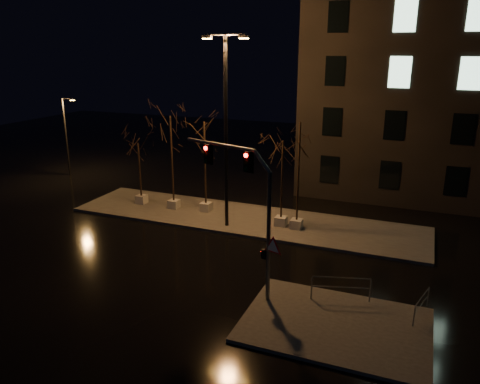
% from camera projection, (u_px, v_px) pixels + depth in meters
% --- Properties ---
extents(ground, '(90.00, 90.00, 0.00)m').
position_uv_depth(ground, '(201.00, 259.00, 23.73)').
color(ground, black).
rests_on(ground, ground).
extents(median, '(22.00, 5.00, 0.15)m').
position_uv_depth(median, '(244.00, 219.00, 29.03)').
color(median, '#44423C').
rests_on(median, ground).
extents(sidewalk_corner, '(7.00, 5.00, 0.15)m').
position_uv_depth(sidewalk_corner, '(335.00, 325.00, 17.93)').
color(sidewalk_corner, '#44423C').
rests_on(sidewalk_corner, ground).
extents(tree_0, '(1.80, 1.80, 4.24)m').
position_uv_depth(tree_0, '(139.00, 157.00, 30.80)').
color(tree_0, '#B4B3A8').
rests_on(tree_0, median).
extents(tree_1, '(1.80, 1.80, 6.22)m').
position_uv_depth(tree_1, '(171.00, 137.00, 29.39)').
color(tree_1, '#B4B3A8').
rests_on(tree_1, median).
extents(tree_2, '(1.80, 1.80, 5.92)m').
position_uv_depth(tree_2, '(205.00, 142.00, 28.94)').
color(tree_2, '#B4B3A8').
rests_on(tree_2, median).
extents(tree_3, '(1.80, 1.80, 5.23)m').
position_uv_depth(tree_3, '(283.00, 160.00, 26.58)').
color(tree_3, '#B4B3A8').
rests_on(tree_3, median).
extents(tree_4, '(1.80, 1.80, 6.40)m').
position_uv_depth(tree_4, '(299.00, 147.00, 25.89)').
color(tree_4, '#B4B3A8').
rests_on(tree_4, median).
extents(traffic_signal_mast, '(4.95, 1.70, 6.33)m').
position_uv_depth(traffic_signal_mast, '(249.00, 200.00, 19.02)').
color(traffic_signal_mast, '#595C60').
rests_on(traffic_signal_mast, sidewalk_corner).
extents(streetlight_main, '(2.70, 0.38, 10.82)m').
position_uv_depth(streetlight_main, '(226.00, 120.00, 25.96)').
color(streetlight_main, black).
rests_on(streetlight_main, median).
extents(streetlight_far, '(1.26, 0.32, 6.42)m').
position_uv_depth(streetlight_far, '(67.00, 133.00, 38.29)').
color(streetlight_far, black).
rests_on(streetlight_far, ground).
extents(guard_rail_a, '(2.36, 0.72, 1.06)m').
position_uv_depth(guard_rail_a, '(341.00, 285.00, 19.35)').
color(guard_rail_a, '#595C60').
rests_on(guard_rail_a, sidewalk_corner).
extents(guard_rail_b, '(0.52, 1.79, 0.88)m').
position_uv_depth(guard_rail_b, '(422.00, 303.00, 18.24)').
color(guard_rail_b, '#595C60').
rests_on(guard_rail_b, sidewalk_corner).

